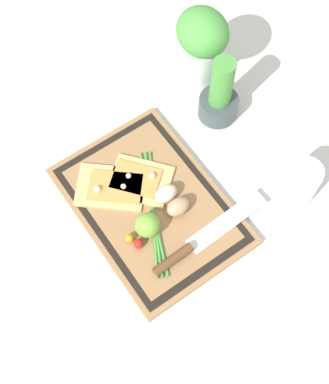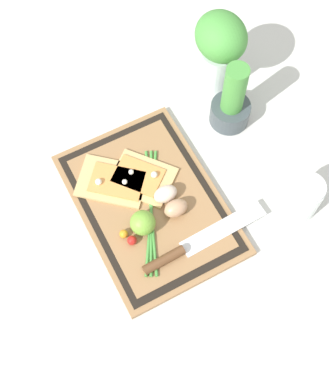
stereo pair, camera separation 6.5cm
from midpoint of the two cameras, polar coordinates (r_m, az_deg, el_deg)
name	(u,v)px [view 2 (the right image)]	position (r m, az deg, el deg)	size (l,w,h in m)	color
ground_plane	(150,205)	(1.26, -0.09, -1.51)	(6.00, 6.00, 0.00)	silver
cutting_board	(150,204)	(1.25, -0.09, -1.35)	(0.44, 0.31, 0.02)	#997047
pizza_slice_near	(113,181)	(1.26, -4.05, 1.06)	(0.19, 0.19, 0.02)	tan
pizza_slice_far	(142,178)	(1.26, -0.99, 1.47)	(0.18, 0.18, 0.02)	tan
knife	(185,249)	(1.19, 3.75, -6.16)	(0.05, 0.31, 0.02)	silver
egg_brown	(176,208)	(1.22, 2.76, -1.82)	(0.04, 0.06, 0.04)	tan
egg_pink	(165,194)	(1.23, 1.62, -0.30)	(0.04, 0.06, 0.04)	beige
lime	(143,223)	(1.19, -0.76, -3.39)	(0.06, 0.06, 0.06)	#70A838
cherry_tomato_red	(132,240)	(1.20, -1.93, -5.27)	(0.02, 0.02, 0.02)	red
cherry_tomato_yellow	(124,234)	(1.20, -2.83, -4.57)	(0.02, 0.02, 0.02)	orange
scallion_bunch	(151,211)	(1.23, 0.08, -2.08)	(0.29, 0.17, 0.01)	#47933D
herb_pot	(232,104)	(1.33, 8.59, 9.23)	(0.10, 0.10, 0.20)	#3D474C
sauce_jar	(303,199)	(1.26, 15.99, -0.79)	(0.08, 0.08, 0.11)	silver
herb_glass	(220,47)	(1.34, 7.34, 15.01)	(0.14, 0.12, 0.23)	silver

